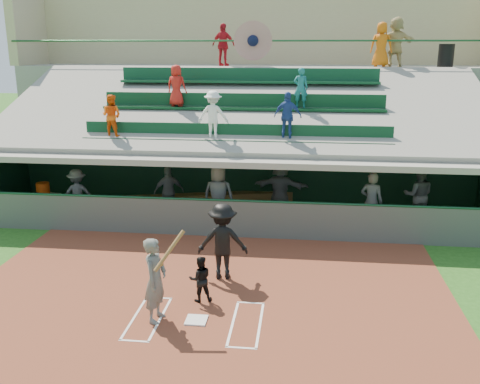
# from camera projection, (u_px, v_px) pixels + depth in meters

# --- Properties ---
(ground) EXTENTS (100.00, 100.00, 0.00)m
(ground) POSITION_uv_depth(u_px,v_px,m) (196.00, 322.00, 10.89)
(ground) COLOR #225317
(ground) RESTS_ON ground
(dirt_slab) EXTENTS (11.00, 9.00, 0.02)m
(dirt_slab) POSITION_uv_depth(u_px,v_px,m) (201.00, 310.00, 11.36)
(dirt_slab) COLOR brown
(dirt_slab) RESTS_ON ground
(home_plate) EXTENTS (0.43, 0.43, 0.03)m
(home_plate) POSITION_uv_depth(u_px,v_px,m) (196.00, 320.00, 10.88)
(home_plate) COLOR white
(home_plate) RESTS_ON dirt_slab
(batters_box_chalk) EXTENTS (2.65, 1.85, 0.01)m
(batters_box_chalk) POSITION_uv_depth(u_px,v_px,m) (196.00, 321.00, 10.88)
(batters_box_chalk) COLOR white
(batters_box_chalk) RESTS_ON dirt_slab
(dugout_floor) EXTENTS (16.00, 3.50, 0.04)m
(dugout_floor) POSITION_uv_depth(u_px,v_px,m) (237.00, 218.00, 17.34)
(dugout_floor) COLOR gray
(dugout_floor) RESTS_ON ground
(concourse_slab) EXTENTS (20.00, 3.00, 4.60)m
(concourse_slab) POSITION_uv_depth(u_px,v_px,m) (256.00, 120.00, 23.20)
(concourse_slab) COLOR gray
(concourse_slab) RESTS_ON ground
(grandstand) EXTENTS (20.40, 10.40, 7.80)m
(grandstand) POSITION_uv_depth(u_px,v_px,m) (249.00, 131.00, 20.34)
(grandstand) COLOR #4E544E
(grandstand) RESTS_ON ground
(batter_at_plate) EXTENTS (0.88, 0.77, 1.95)m
(batter_at_plate) POSITION_uv_depth(u_px,v_px,m) (156.00, 279.00, 10.69)
(batter_at_plate) COLOR #535550
(batter_at_plate) RESTS_ON dirt_slab
(catcher) EXTENTS (0.60, 0.52, 1.03)m
(catcher) POSITION_uv_depth(u_px,v_px,m) (200.00, 279.00, 11.60)
(catcher) COLOR black
(catcher) RESTS_ON dirt_slab
(home_umpire) EXTENTS (1.25, 0.80, 1.85)m
(home_umpire) POSITION_uv_depth(u_px,v_px,m) (223.00, 241.00, 12.68)
(home_umpire) COLOR black
(home_umpire) RESTS_ON dirt_slab
(dugout_bench) EXTENTS (14.77, 4.40, 0.46)m
(dugout_bench) POSITION_uv_depth(u_px,v_px,m) (237.00, 199.00, 18.58)
(dugout_bench) COLOR olive
(dugout_bench) RESTS_ON dugout_floor
(white_table) EXTENTS (0.84, 0.67, 0.67)m
(white_table) POSITION_uv_depth(u_px,v_px,m) (47.00, 204.00, 17.57)
(white_table) COLOR silver
(white_table) RESTS_ON dugout_floor
(water_cooler) EXTENTS (0.42, 0.42, 0.42)m
(water_cooler) POSITION_uv_depth(u_px,v_px,m) (43.00, 189.00, 17.36)
(water_cooler) COLOR #D0440C
(water_cooler) RESTS_ON white_table
(dugout_player_a) EXTENTS (1.18, 0.91, 1.61)m
(dugout_player_a) POSITION_uv_depth(u_px,v_px,m) (78.00, 194.00, 17.09)
(dugout_player_a) COLOR #51544F
(dugout_player_a) RESTS_ON dugout_floor
(dugout_player_b) EXTENTS (1.05, 0.74, 1.65)m
(dugout_player_b) POSITION_uv_depth(u_px,v_px,m) (169.00, 192.00, 17.26)
(dugout_player_b) COLOR #60635D
(dugout_player_b) RESTS_ON dugout_floor
(dugout_player_c) EXTENTS (0.99, 0.68, 1.94)m
(dugout_player_c) POSITION_uv_depth(u_px,v_px,m) (219.00, 196.00, 16.27)
(dugout_player_c) COLOR #51524E
(dugout_player_c) RESTS_ON dugout_floor
(dugout_player_d) EXTENTS (1.82, 0.79, 1.90)m
(dugout_player_d) POSITION_uv_depth(u_px,v_px,m) (280.00, 188.00, 17.18)
(dugout_player_d) COLOR #5C5E59
(dugout_player_d) RESTS_ON dugout_floor
(dugout_player_e) EXTENTS (0.77, 0.63, 1.82)m
(dugout_player_e) POSITION_uv_depth(u_px,v_px,m) (371.00, 202.00, 15.83)
(dugout_player_e) COLOR #555853
(dugout_player_e) RESTS_ON dugout_floor
(dugout_player_f) EXTENTS (0.97, 0.79, 1.85)m
(dugout_player_f) POSITION_uv_depth(u_px,v_px,m) (418.00, 195.00, 16.48)
(dugout_player_f) COLOR #545752
(dugout_player_f) RESTS_ON dugout_floor
(trash_bin) EXTENTS (0.59, 0.59, 0.88)m
(trash_bin) POSITION_uv_depth(u_px,v_px,m) (446.00, 56.00, 20.62)
(trash_bin) COLOR black
(trash_bin) RESTS_ON concourse_slab
(concourse_staff_a) EXTENTS (1.07, 0.71, 1.69)m
(concourse_staff_a) POSITION_uv_depth(u_px,v_px,m) (223.00, 45.00, 21.56)
(concourse_staff_a) COLOR red
(concourse_staff_a) RESTS_ON concourse_slab
(concourse_staff_b) EXTENTS (0.92, 0.69, 1.70)m
(concourse_staff_b) POSITION_uv_depth(u_px,v_px,m) (381.00, 45.00, 20.44)
(concourse_staff_b) COLOR #CE5D0C
(concourse_staff_b) RESTS_ON concourse_slab
(concourse_staff_c) EXTENTS (1.85, 1.00, 1.90)m
(concourse_staff_c) POSITION_uv_depth(u_px,v_px,m) (395.00, 42.00, 20.83)
(concourse_staff_c) COLOR tan
(concourse_staff_c) RESTS_ON concourse_slab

